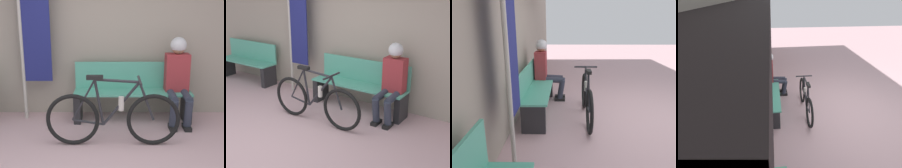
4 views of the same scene
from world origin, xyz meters
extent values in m
cube|color=#9E9384|center=(0.00, 2.28, 1.60)|extent=(12.00, 0.12, 3.20)
cube|color=#51A88E|center=(0.46, 1.86, 0.44)|extent=(1.72, 0.42, 0.03)
cube|color=#51A88E|center=(0.46, 2.05, 0.66)|extent=(1.72, 0.03, 0.40)
cube|color=#232326|center=(-0.35, 1.86, 0.21)|extent=(0.10, 0.36, 0.43)
cube|color=#232326|center=(1.27, 1.86, 0.21)|extent=(0.10, 0.36, 0.43)
torus|color=black|center=(-0.33, 1.04, 0.33)|extent=(0.66, 0.05, 0.66)
torus|color=black|center=(0.67, 1.04, 0.33)|extent=(0.66, 0.05, 0.66)
cylinder|color=#232328|center=(0.22, 1.04, 0.83)|extent=(0.54, 0.03, 0.07)
cylinder|color=#232328|center=(0.27, 1.04, 0.54)|extent=(0.46, 0.03, 0.56)
cylinder|color=#232328|center=(0.00, 1.04, 0.56)|extent=(0.13, 0.03, 0.58)
cylinder|color=#232328|center=(-0.14, 1.04, 0.30)|extent=(0.38, 0.03, 0.09)
cylinder|color=#232328|center=(-0.19, 1.04, 0.59)|extent=(0.30, 0.02, 0.52)
cylinder|color=#232328|center=(0.58, 1.04, 0.57)|extent=(0.21, 0.03, 0.49)
cube|color=black|center=(-0.05, 1.04, 0.87)|extent=(0.20, 0.07, 0.05)
cylinder|color=#232328|center=(0.49, 1.04, 0.83)|extent=(0.03, 0.40, 0.03)
cylinder|color=beige|center=(0.27, 1.04, 0.54)|extent=(0.07, 0.07, 0.17)
cylinder|color=#2D3342|center=(1.01, 1.66, 0.45)|extent=(0.11, 0.41, 0.13)
cylinder|color=#2D3342|center=(1.01, 1.49, 0.25)|extent=(0.11, 0.17, 0.40)
cube|color=black|center=(1.01, 1.52, 0.03)|extent=(0.10, 0.22, 0.06)
cylinder|color=#2D3342|center=(1.21, 1.66, 0.45)|extent=(0.11, 0.41, 0.13)
cylinder|color=#2D3342|center=(1.21, 1.49, 0.25)|extent=(0.11, 0.17, 0.40)
cube|color=black|center=(1.21, 1.52, 0.03)|extent=(0.10, 0.22, 0.06)
cube|color=maroon|center=(1.11, 1.90, 0.73)|extent=(0.34, 0.22, 0.55)
sphere|color=#9E7556|center=(1.11, 1.88, 1.11)|extent=(0.20, 0.20, 0.20)
sphere|color=silver|center=(1.11, 1.88, 1.14)|extent=(0.23, 0.23, 0.23)
cylinder|color=#B7B2A8|center=(-1.16, 1.96, 1.08)|extent=(0.05, 0.05, 2.16)
cube|color=navy|center=(-0.93, 1.96, 1.38)|extent=(0.40, 0.02, 1.58)
camera|label=1|loc=(0.16, -2.55, 1.74)|focal=50.00mm
camera|label=2|loc=(3.02, -2.51, 2.20)|focal=50.00mm
camera|label=3|loc=(-3.27, 1.38, 1.61)|focal=35.00mm
camera|label=4|loc=(-3.34, 1.77, 2.64)|focal=28.00mm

